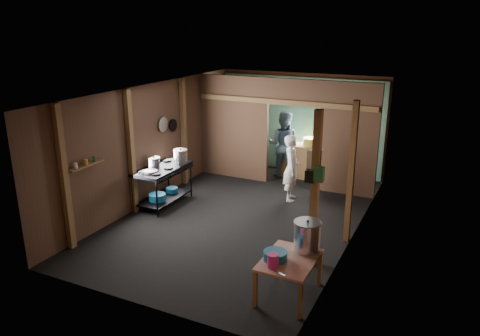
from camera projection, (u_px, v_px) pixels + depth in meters
The scene contains 41 objects.
floor at pixel (244, 216), 9.61m from camera, with size 4.50×7.00×0.00m, color black.
ceiling at pixel (245, 90), 8.82m from camera, with size 4.50×7.00×0.00m, color black.
wall_back at pixel (300, 123), 12.22m from camera, with size 4.50×0.00×2.60m, color #4B311D.
wall_front at pixel (134, 221), 6.21m from camera, with size 4.50×0.00×2.60m, color #4B311D.
wall_left at pixel (152, 143), 10.15m from camera, with size 0.00×7.00×2.60m, color #4B311D.
wall_right at pixel (358, 171), 8.29m from camera, with size 0.00×7.00×2.60m, color #4B311D.
partition_left at pixel (234, 128), 11.65m from camera, with size 1.85×0.10×2.60m, color #503722.
partition_right at pixel (348, 140), 10.46m from camera, with size 1.35×0.10×2.60m, color #503722.
partition_header at pixel (294, 92), 10.70m from camera, with size 1.30×0.10×0.60m, color #503722.
turquoise_panel at pixel (300, 125), 12.19m from camera, with size 4.40×0.06×2.50m, color #5BA296.
back_counter at pixel (303, 161), 11.89m from camera, with size 1.20×0.50×0.85m, color olive.
wall_clock at pixel (309, 101), 11.85m from camera, with size 0.20×0.20×0.03m, color silver.
post_left_a at pixel (64, 179), 7.89m from camera, with size 0.10×0.12×2.60m, color olive.
post_left_b at pixel (131, 153), 9.43m from camera, with size 0.10×0.12×2.60m, color olive.
post_left_c at pixel (184, 132), 11.15m from camera, with size 0.10×0.12×2.60m, color olive.
post_right at pixel (351, 173), 8.15m from camera, with size 0.10×0.12×2.60m, color olive.
post_free at pixel (315, 190), 7.34m from camera, with size 0.12×0.12×2.60m, color olive.
cross_beam at pixel (283, 102), 10.84m from camera, with size 4.40×0.12×0.12m, color olive.
pan_lid_big at pixel (163, 124), 10.37m from camera, with size 0.34×0.34×0.03m, color gray.
pan_lid_small at pixel (173, 125), 10.74m from camera, with size 0.30×0.30×0.03m, color black.
wall_shelf at pixel (86, 165), 8.27m from camera, with size 0.14×0.80×0.03m, color olive.
jar_white at pixel (75, 166), 8.04m from camera, with size 0.07×0.07×0.10m, color silver.
jar_yellow at pixel (86, 162), 8.25m from camera, with size 0.08×0.08×0.10m, color gold.
jar_green at pixel (94, 159), 8.44m from camera, with size 0.06×0.06×0.10m, color #1F602C.
bag_white at pixel (315, 160), 7.28m from camera, with size 0.22×0.15×0.32m, color silver.
bag_green at pixel (319, 174), 7.17m from camera, with size 0.16×0.12×0.24m, color #1F602C.
bag_black at pixel (310, 176), 7.22m from camera, with size 0.14×0.10×0.20m, color black.
gas_range at pixel (163, 186), 10.10m from camera, with size 0.74×1.44×0.85m, color black, non-canonical shape.
prep_table at pixel (289, 277), 6.74m from camera, with size 0.74×1.01×0.60m, color tan, non-canonical shape.
stove_pot_large at pixel (181, 156), 10.28m from camera, with size 0.31×0.31×0.32m, color silver, non-canonical shape.
stove_pot_med at pixel (154, 163), 9.97m from camera, with size 0.27×0.27×0.23m, color silver, non-canonical shape.
frying_pan at pixel (150, 172), 9.61m from camera, with size 0.29×0.51×0.07m, color gray, non-canonical shape.
blue_tub_front at pixel (157, 197), 9.96m from camera, with size 0.36×0.36×0.15m, color #125A7F.
blue_tub_back at pixel (172, 190), 10.45m from camera, with size 0.27×0.27×0.11m, color #125A7F.
stock_pot at pixel (307, 237), 6.84m from camera, with size 0.41×0.41×0.48m, color silver, non-canonical shape.
wash_basin at pixel (275, 256), 6.61m from camera, with size 0.35×0.35×0.13m, color #125A7F.
pink_bucket at pixel (273, 260), 6.42m from camera, with size 0.16×0.16×0.19m, color #C32581.
knife at pixel (277, 272), 6.30m from camera, with size 0.30×0.04×0.01m, color silver.
yellow_tub at pixel (310, 142), 11.67m from camera, with size 0.37×0.37×0.20m, color gold.
cook at pixel (291, 168), 10.26m from camera, with size 0.55×0.36×1.50m, color white.
worker_back at pixel (283, 144), 11.84m from camera, with size 0.82×0.64×1.69m, color #405C6C.
Camera 1 is at (3.76, -8.02, 3.87)m, focal length 34.58 mm.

